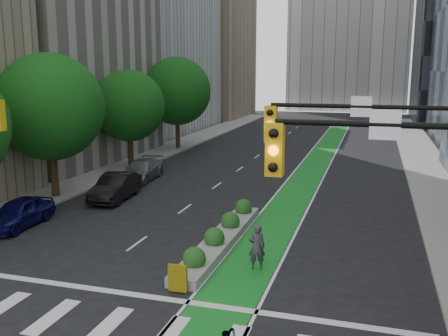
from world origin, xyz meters
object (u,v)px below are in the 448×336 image
Objects in this scene: parked_car_left_far at (142,170)px; parked_car_left_mid at (116,187)px; median_planter at (221,236)px; parked_car_left_near at (19,213)px; cyclist at (257,247)px.

parked_car_left_mid is at bearing -83.83° from parked_car_left_far.
median_planter is 2.38× the size of parked_car_left_near.
parked_car_left_far is (-0.95, 5.47, -0.07)m from parked_car_left_mid.
cyclist reaches higher than median_planter.
parked_car_left_far reaches higher than median_planter.
parked_car_left_far is (-9.42, 11.18, 0.35)m from median_planter.
median_planter is 3.23m from cyclist.
cyclist is (2.18, -2.33, 0.55)m from median_planter.
parked_car_left_near is (-12.64, 1.82, -0.19)m from cyclist.
parked_car_left_mid is (-8.47, 5.70, 0.41)m from median_planter.
median_planter is at bearing 0.60° from parked_car_left_near.
parked_car_left_far is at bearing -71.52° from cyclist.
median_planter is 10.22m from parked_car_left_mid.
parked_car_left_near is at bearing -177.24° from median_planter.
median_planter is at bearing -39.37° from parked_car_left_mid.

